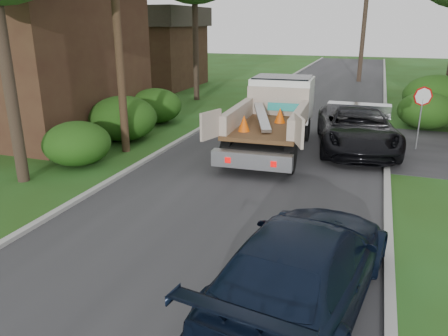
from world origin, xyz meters
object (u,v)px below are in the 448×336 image
house_left_far (149,46)px  black_pickup (357,128)px  house_left_near (16,34)px  stop_sign (422,105)px  utility_pole (116,10)px  navy_suv (303,264)px  flatbed_truck (276,110)px

house_left_far → black_pickup: 21.53m
house_left_near → house_left_far: bearing=95.7°
stop_sign → black_pickup: 2.58m
utility_pole → navy_suv: (8.08, -7.48, -4.37)m
flatbed_truck → house_left_near: bearing=-178.5°
black_pickup → navy_suv: size_ratio=1.11×
house_left_near → black_pickup: size_ratio=1.59×
house_left_far → stop_sign: bearing=-34.8°
stop_sign → house_left_far: 22.81m
flatbed_truck → black_pickup: size_ratio=1.15×
flatbed_truck → navy_suv: (2.82, -10.35, -0.63)m
house_left_near → flatbed_truck: bearing=4.1°
house_left_near → house_left_far: house_left_near is taller
utility_pole → navy_suv: utility_pole is taller
utility_pole → flatbed_truck: utility_pole is taller
utility_pole → navy_suv: size_ratio=1.82×
house_left_near → flatbed_truck: (11.78, 0.85, -2.85)m
black_pickup → navy_suv: bearing=-100.6°
house_left_far → navy_suv: house_left_far is taller
utility_pole → flatbed_truck: (5.26, 2.87, -3.74)m
utility_pole → house_left_near: utility_pole is taller
house_left_far → black_pickup: size_ratio=1.24×
flatbed_truck → navy_suv: bearing=-77.4°
black_pickup → house_left_near: bearing=175.8°
utility_pole → black_pickup: (8.39, 3.27, -4.32)m
navy_suv → utility_pole: bearing=-33.9°
house_left_near → flatbed_truck: 12.15m
black_pickup → stop_sign: bearing=9.2°
stop_sign → navy_suv: stop_sign is taller
house_left_far → flatbed_truck: bearing=-46.8°
house_left_near → house_left_far: 15.12m
house_left_near → navy_suv: bearing=-33.1°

